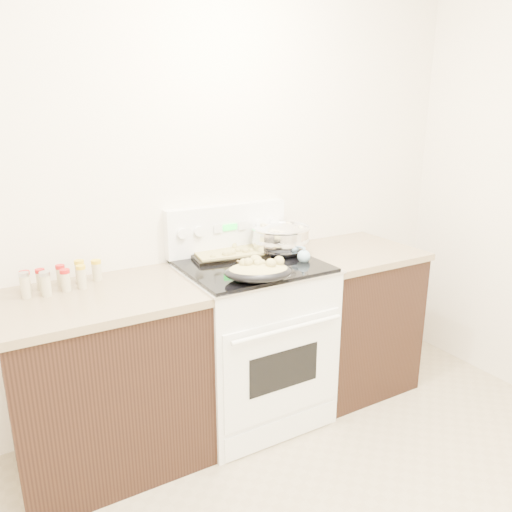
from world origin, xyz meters
TOP-DOWN VIEW (x-y plane):
  - room_shell at (0.00, 0.00)m, footprint 4.10×3.60m
  - counter_left at (-0.48, 1.43)m, footprint 0.93×0.67m
  - counter_right at (1.08, 1.43)m, footprint 0.73×0.67m
  - kitchen_range at (0.35, 1.42)m, footprint 0.78×0.73m
  - mixing_bowl at (0.61, 1.53)m, footprint 0.38×0.38m
  - roasting_pan at (0.25, 1.17)m, footprint 0.40×0.34m
  - baking_sheet at (0.30, 1.61)m, footprint 0.46×0.35m
  - wooden_spoon at (0.30, 1.33)m, footprint 0.08×0.28m
  - blue_ladle at (0.63, 1.33)m, footprint 0.14×0.25m
  - spice_jars at (-0.62, 1.59)m, footprint 0.39×0.15m

SIDE VIEW (x-z plane):
  - counter_left at x=-0.48m, z-range 0.00..0.92m
  - counter_right at x=1.08m, z-range 0.00..0.92m
  - kitchen_range at x=0.35m, z-range -0.12..1.10m
  - wooden_spoon at x=0.30m, z-range 0.93..0.98m
  - baking_sheet at x=0.30m, z-range 0.93..0.99m
  - blue_ladle at x=0.63m, z-range 0.93..1.02m
  - spice_jars at x=-0.62m, z-range 0.92..1.04m
  - roasting_pan at x=0.25m, z-range 0.93..1.05m
  - mixing_bowl at x=0.61m, z-range 0.92..1.13m
  - room_shell at x=0.00m, z-range 0.33..3.08m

